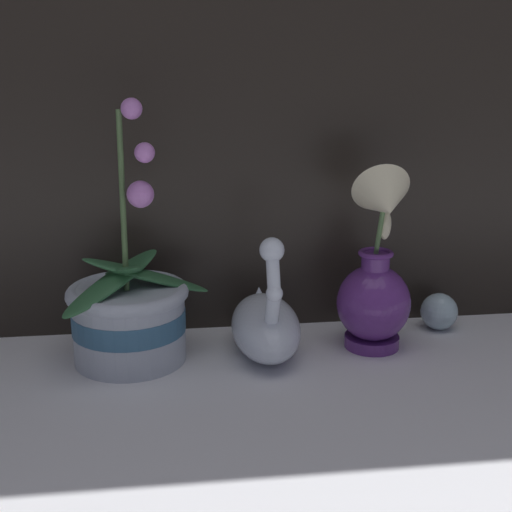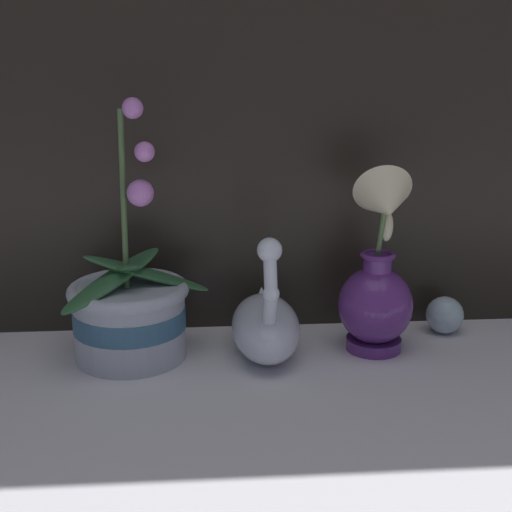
{
  "view_description": "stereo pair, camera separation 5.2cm",
  "coord_description": "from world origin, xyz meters",
  "px_view_note": "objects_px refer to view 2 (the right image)",
  "views": [
    {
      "loc": [
        -0.16,
        -0.85,
        0.43
      ],
      "look_at": [
        -0.04,
        0.11,
        0.15
      ],
      "focal_mm": 50.0,
      "sensor_mm": 36.0,
      "label": 1
    },
    {
      "loc": [
        -0.11,
        -0.85,
        0.43
      ],
      "look_at": [
        -0.04,
        0.11,
        0.15
      ],
      "focal_mm": 50.0,
      "sensor_mm": 36.0,
      "label": 2
    }
  ],
  "objects_px": {
    "orchid_potted_plant": "(130,310)",
    "glass_sphere": "(445,315)",
    "swan_figurine": "(266,323)",
    "blue_vase": "(377,286)"
  },
  "relations": [
    {
      "from": "orchid_potted_plant",
      "to": "glass_sphere",
      "type": "xyz_separation_m",
      "value": [
        0.48,
        0.06,
        -0.04
      ]
    },
    {
      "from": "blue_vase",
      "to": "glass_sphere",
      "type": "xyz_separation_m",
      "value": [
        0.13,
        0.06,
        -0.07
      ]
    },
    {
      "from": "swan_figurine",
      "to": "blue_vase",
      "type": "xyz_separation_m",
      "value": [
        0.16,
        0.0,
        0.05
      ]
    },
    {
      "from": "swan_figurine",
      "to": "glass_sphere",
      "type": "height_order",
      "value": "swan_figurine"
    },
    {
      "from": "orchid_potted_plant",
      "to": "swan_figurine",
      "type": "xyz_separation_m",
      "value": [
        0.2,
        -0.01,
        -0.02
      ]
    },
    {
      "from": "blue_vase",
      "to": "swan_figurine",
      "type": "bearing_deg",
      "value": -179.72
    },
    {
      "from": "orchid_potted_plant",
      "to": "glass_sphere",
      "type": "bearing_deg",
      "value": 6.58
    },
    {
      "from": "blue_vase",
      "to": "glass_sphere",
      "type": "height_order",
      "value": "blue_vase"
    },
    {
      "from": "swan_figurine",
      "to": "glass_sphere",
      "type": "bearing_deg",
      "value": 12.14
    },
    {
      "from": "swan_figurine",
      "to": "blue_vase",
      "type": "height_order",
      "value": "blue_vase"
    }
  ]
}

